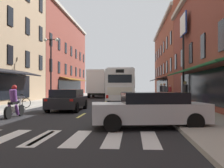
{
  "coord_description": "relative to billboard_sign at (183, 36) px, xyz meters",
  "views": [
    {
      "loc": [
        2.79,
        -18.36,
        1.59
      ],
      "look_at": [
        0.83,
        7.56,
        1.81
      ],
      "focal_mm": 44.33,
      "sensor_mm": 36.0,
      "label": 1
    }
  ],
  "objects": [
    {
      "name": "ground_plane",
      "position": [
        -7.05,
        -5.3,
        -5.89
      ],
      "size": [
        34.8,
        80.0,
        0.1
      ],
      "primitive_type": "cube",
      "color": "black"
    },
    {
      "name": "lane_centre_dashes",
      "position": [
        -7.05,
        -5.55,
        -5.84
      ],
      "size": [
        0.14,
        73.9,
        0.01
      ],
      "color": "#DBCC4C",
      "rests_on": "ground"
    },
    {
      "name": "crosswalk_near",
      "position": [
        -7.05,
        -15.3,
        -5.84
      ],
      "size": [
        7.1,
        2.8,
        0.01
      ],
      "color": "silver",
      "rests_on": "ground"
    },
    {
      "name": "sidewalk_left",
      "position": [
        -12.95,
        -5.3,
        -5.77
      ],
      "size": [
        3.0,
        80.0,
        0.14
      ],
      "primitive_type": "cube",
      "color": "#A39E93",
      "rests_on": "ground"
    },
    {
      "name": "sidewalk_right",
      "position": [
        -1.15,
        -5.3,
        -5.77
      ],
      "size": [
        3.0,
        80.0,
        0.14
      ],
      "primitive_type": "cube",
      "color": "#A39E93",
      "rests_on": "ground"
    },
    {
      "name": "billboard_sign",
      "position": [
        0.0,
        0.0,
        0.0
      ],
      "size": [
        0.4,
        2.54,
        7.56
      ],
      "color": "black",
      "rests_on": "sidewalk_right"
    },
    {
      "name": "transit_bus",
      "position": [
        -5.33,
        6.1,
        -4.13
      ],
      "size": [
        2.71,
        12.22,
        3.26
      ],
      "color": "white",
      "rests_on": "ground"
    },
    {
      "name": "box_truck",
      "position": [
        -9.05,
        14.86,
        -3.88
      ],
      "size": [
        2.56,
        6.59,
        3.79
      ],
      "color": "black",
      "rests_on": "ground"
    },
    {
      "name": "sedan_near",
      "position": [
        -9.22,
        24.91,
        -5.13
      ],
      "size": [
        1.96,
        4.7,
        1.37
      ],
      "color": "silver",
      "rests_on": "ground"
    },
    {
      "name": "sedan_mid",
      "position": [
        -8.51,
        -5.93,
        -5.13
      ],
      "size": [
        2.01,
        4.39,
        1.39
      ],
      "color": "black",
      "rests_on": "ground"
    },
    {
      "name": "sedan_far",
      "position": [
        -3.6,
        -13.04,
        -5.14
      ],
      "size": [
        4.56,
        2.45,
        1.36
      ],
      "color": "silver",
      "rests_on": "ground"
    },
    {
      "name": "motorcycle_rider",
      "position": [
        -10.24,
        -10.1,
        -5.13
      ],
      "size": [
        0.62,
        2.07,
        1.66
      ],
      "color": "black",
      "rests_on": "ground"
    },
    {
      "name": "bicycle_near",
      "position": [
        -11.95,
        -5.4,
        -5.34
      ],
      "size": [
        1.69,
        0.5,
        0.91
      ],
      "color": "black",
      "rests_on": "sidewalk_left"
    },
    {
      "name": "pedestrian_near",
      "position": [
        -1.37,
        1.86,
        -4.78
      ],
      "size": [
        0.5,
        0.36,
        1.73
      ],
      "rotation": [
        0.0,
        0.0,
        1.61
      ],
      "color": "navy",
      "rests_on": "sidewalk_right"
    },
    {
      "name": "pedestrian_mid",
      "position": [
        -0.22,
        6.93,
        -4.9
      ],
      "size": [
        0.36,
        0.36,
        1.58
      ],
      "rotation": [
        0.0,
        0.0,
        0.72
      ],
      "color": "#4C4C51",
      "rests_on": "sidewalk_right"
    },
    {
      "name": "pedestrian_far",
      "position": [
        -0.45,
        -3.21,
        -4.75
      ],
      "size": [
        0.36,
        0.36,
        1.83
      ],
      "rotation": [
        0.0,
        0.0,
        4.54
      ],
      "color": "#66387F",
      "rests_on": "sidewalk_right"
    },
    {
      "name": "pedestrian_rear",
      "position": [
        -1.09,
        7.52,
        -4.79
      ],
      "size": [
        0.36,
        0.36,
        1.76
      ],
      "rotation": [
        0.0,
        0.0,
        4.21
      ],
      "color": "#B29947",
      "rests_on": "sidewalk_right"
    },
    {
      "name": "street_lamp_twin",
      "position": [
        -11.87,
        1.53,
        -2.42
      ],
      "size": [
        1.42,
        0.32,
        5.96
      ],
      "color": "black",
      "rests_on": "sidewalk_left"
    }
  ]
}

